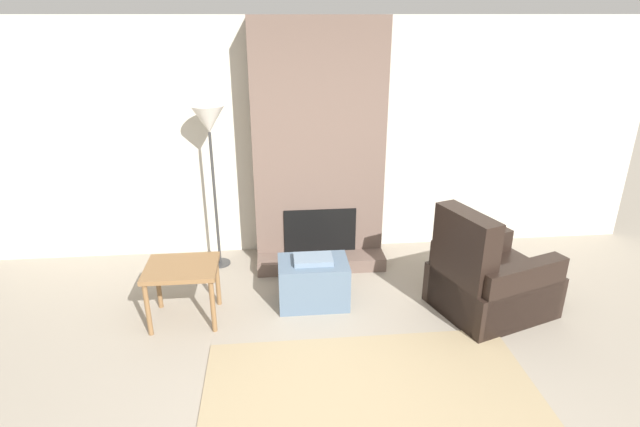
# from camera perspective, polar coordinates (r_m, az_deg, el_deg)

# --- Properties ---
(ground_plane) EXTENTS (24.00, 24.00, 0.00)m
(ground_plane) POSITION_cam_1_polar(r_m,az_deg,el_deg) (3.70, 3.92, -23.01)
(ground_plane) COLOR gray
(wall_back) EXTENTS (7.57, 0.06, 2.60)m
(wall_back) POSITION_cam_1_polar(r_m,az_deg,el_deg) (5.60, -0.44, 8.40)
(wall_back) COLOR beige
(wall_back) RESTS_ON ground_plane
(fireplace) EXTENTS (1.39, 0.70, 2.60)m
(fireplace) POSITION_cam_1_polar(r_m,az_deg,el_deg) (5.37, -0.20, 7.25)
(fireplace) COLOR brown
(fireplace) RESTS_ON ground_plane
(ottoman) EXTENTS (0.66, 0.44, 0.49)m
(ottoman) POSITION_cam_1_polar(r_m,az_deg,el_deg) (4.80, -0.77, -7.79)
(ottoman) COLOR slate
(ottoman) RESTS_ON ground_plane
(armchair) EXTENTS (1.19, 1.09, 1.04)m
(armchair) POSITION_cam_1_polar(r_m,az_deg,el_deg) (4.90, 18.46, -7.45)
(armchair) COLOR black
(armchair) RESTS_ON ground_plane
(side_table) EXTENTS (0.63, 0.52, 0.54)m
(side_table) POSITION_cam_1_polar(r_m,az_deg,el_deg) (4.62, -15.49, -6.71)
(side_table) COLOR brown
(side_table) RESTS_ON ground_plane
(floor_lamp_left) EXTENTS (0.33, 0.33, 1.76)m
(floor_lamp_left) POSITION_cam_1_polar(r_m,az_deg,el_deg) (5.21, -12.57, 9.60)
(floor_lamp_left) COLOR #333333
(floor_lamp_left) RESTS_ON ground_plane
(area_rug) EXTENTS (2.48, 1.15, 0.01)m
(area_rug) POSITION_cam_1_polar(r_m,az_deg,el_deg) (4.01, 5.56, -18.70)
(area_rug) COLOR #9E8966
(area_rug) RESTS_ON ground_plane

